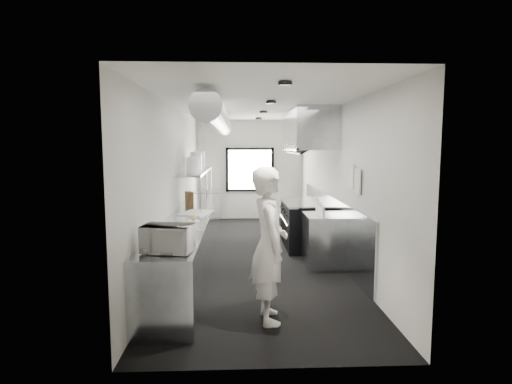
{
  "coord_description": "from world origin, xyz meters",
  "views": [
    {
      "loc": [
        -0.32,
        -7.64,
        2.09
      ],
      "look_at": [
        -0.0,
        -0.2,
        1.24
      ],
      "focal_mm": 28.88,
      "sensor_mm": 36.0,
      "label": 1
    }
  ],
  "objects": [
    {
      "name": "knife_block",
      "position": [
        -1.31,
        0.57,
        1.03
      ],
      "size": [
        0.2,
        0.27,
        0.26
      ],
      "primitive_type": "cube",
      "rotation": [
        0.0,
        0.0,
        0.41
      ],
      "color": "brown",
      "rests_on": "prep_counter"
    },
    {
      "name": "pastry",
      "position": [
        -1.02,
        -1.27,
        0.96
      ],
      "size": [
        0.1,
        0.1,
        0.1
      ],
      "primitive_type": "sphere",
      "color": "#D7B670",
      "rests_on": "small_plate"
    },
    {
      "name": "plate_stack_c",
      "position": [
        -1.22,
        1.2,
        1.76
      ],
      "size": [
        0.3,
        0.3,
        0.37
      ],
      "primitive_type": "cylinder",
      "rotation": [
        0.0,
        0.0,
        0.13
      ],
      "color": "white",
      "rests_on": "pass_shelf"
    },
    {
      "name": "plate_stack_d",
      "position": [
        -1.2,
        1.73,
        1.76
      ],
      "size": [
        0.29,
        0.29,
        0.39
      ],
      "primitive_type": "cylinder",
      "rotation": [
        0.0,
        0.0,
        -0.15
      ],
      "color": "white",
      "rests_on": "pass_shelf"
    },
    {
      "name": "range",
      "position": [
        1.04,
        0.7,
        0.47
      ],
      "size": [
        0.88,
        1.6,
        0.94
      ],
      "color": "black",
      "rests_on": "floor"
    },
    {
      "name": "wall_back",
      "position": [
        0.0,
        4.0,
        1.4
      ],
      "size": [
        3.0,
        0.02,
        2.8
      ],
      "primitive_type": "cube",
      "color": "beige",
      "rests_on": "floor"
    },
    {
      "name": "wall_left",
      "position": [
        -1.5,
        0.0,
        1.4
      ],
      "size": [
        0.02,
        8.0,
        2.8
      ],
      "primitive_type": "cube",
      "color": "beige",
      "rests_on": "floor"
    },
    {
      "name": "wall_front",
      "position": [
        0.0,
        -4.0,
        1.4
      ],
      "size": [
        3.0,
        0.02,
        2.8
      ],
      "primitive_type": "cube",
      "color": "beige",
      "rests_on": "floor"
    },
    {
      "name": "microwave",
      "position": [
        -1.12,
        -3.1,
        1.05
      ],
      "size": [
        0.56,
        0.46,
        0.31
      ],
      "primitive_type": "imported",
      "rotation": [
        0.0,
        0.0,
        -0.16
      ],
      "color": "white",
      "rests_on": "prep_counter"
    },
    {
      "name": "squeeze_bottle_e",
      "position": [
        1.1,
        -0.35,
        0.99
      ],
      "size": [
        0.07,
        0.07,
        0.18
      ],
      "primitive_type": "cylinder",
      "rotation": [
        0.0,
        0.0,
        0.23
      ],
      "color": "silver",
      "rests_on": "bottle_station"
    },
    {
      "name": "line_cook",
      "position": [
        0.04,
        -2.9,
        0.92
      ],
      "size": [
        0.5,
        0.71,
        1.85
      ],
      "primitive_type": "imported",
      "rotation": [
        0.0,
        0.0,
        1.66
      ],
      "color": "silver",
      "rests_on": "floor"
    },
    {
      "name": "notice_sheet_b",
      "position": [
        1.47,
        -1.55,
        1.55
      ],
      "size": [
        0.02,
        0.28,
        0.38
      ],
      "primitive_type": "cube",
      "color": "silver",
      "rests_on": "wall_right"
    },
    {
      "name": "notice_sheet_a",
      "position": [
        1.47,
        -1.2,
        1.6
      ],
      "size": [
        0.02,
        0.28,
        0.38
      ],
      "primitive_type": "cube",
      "color": "silver",
      "rests_on": "wall_right"
    },
    {
      "name": "hvac_duct",
      "position": [
        -0.7,
        0.4,
        2.55
      ],
      "size": [
        0.4,
        6.4,
        0.4
      ],
      "primitive_type": "cylinder",
      "rotation": [
        1.57,
        0.0,
        0.0
      ],
      "color": "#979A9F",
      "rests_on": "ceiling"
    },
    {
      "name": "ceiling",
      "position": [
        0.0,
        0.0,
        2.8
      ],
      "size": [
        3.0,
        8.0,
        0.01
      ],
      "primitive_type": "cube",
      "color": "silver",
      "rests_on": "wall_back"
    },
    {
      "name": "far_work_table",
      "position": [
        -1.15,
        3.2,
        0.45
      ],
      "size": [
        0.7,
        1.2,
        0.9
      ],
      "primitive_type": "cube",
      "color": "#9BA2A9",
      "rests_on": "floor"
    },
    {
      "name": "exhaust_hood",
      "position": [
        1.1,
        0.7,
        2.39
      ],
      "size": [
        0.81,
        2.2,
        0.88
      ],
      "color": "#9BA2A9",
      "rests_on": "ceiling"
    },
    {
      "name": "small_plate",
      "position": [
        -1.02,
        -1.27,
        0.91
      ],
      "size": [
        0.2,
        0.2,
        0.01
      ],
      "primitive_type": "cylinder",
      "rotation": [
        0.0,
        0.0,
        -0.18
      ],
      "color": "white",
      "rests_on": "prep_counter"
    },
    {
      "name": "squeeze_bottle_c",
      "position": [
        1.08,
        -0.67,
        0.99
      ],
      "size": [
        0.06,
        0.06,
        0.18
      ],
      "primitive_type": "cylinder",
      "rotation": [
        0.0,
        0.0,
        -0.06
      ],
      "color": "silver",
      "rests_on": "bottle_station"
    },
    {
      "name": "plate_stack_b",
      "position": [
        -1.18,
        0.6,
        1.73
      ],
      "size": [
        0.32,
        0.32,
        0.32
      ],
      "primitive_type": "cylinder",
      "rotation": [
        0.0,
        0.0,
        0.36
      ],
      "color": "white",
      "rests_on": "pass_shelf"
    },
    {
      "name": "pass_shelf",
      "position": [
        -1.19,
        1.0,
        1.54
      ],
      "size": [
        0.45,
        3.0,
        0.68
      ],
      "color": "#9BA2A9",
      "rests_on": "prep_counter"
    },
    {
      "name": "wall_cladding",
      "position": [
        1.48,
        0.3,
        0.55
      ],
      "size": [
        0.03,
        5.5,
        1.1
      ],
      "primitive_type": "cube",
      "color": "#9BA2A9",
      "rests_on": "wall_right"
    },
    {
      "name": "prep_counter",
      "position": [
        -1.15,
        -0.5,
        0.45
      ],
      "size": [
        0.7,
        6.0,
        0.9
      ],
      "primitive_type": "cube",
      "color": "#9BA2A9",
      "rests_on": "floor"
    },
    {
      "name": "bottle_station",
      "position": [
        1.15,
        -0.7,
        0.45
      ],
      "size": [
        0.65,
        0.8,
        0.9
      ],
      "primitive_type": "cube",
      "color": "#9BA2A9",
      "rests_on": "floor"
    },
    {
      "name": "service_window",
      "position": [
        0.0,
        3.96,
        1.4
      ],
      "size": [
        1.36,
        0.05,
        1.25
      ],
      "color": "white",
      "rests_on": "wall_back"
    },
    {
      "name": "cutting_board",
      "position": [
        -1.07,
        -0.48,
        0.91
      ],
      "size": [
        0.64,
        0.73,
        0.02
      ],
      "primitive_type": "cube",
      "rotation": [
        0.0,
        0.0,
        -0.35
      ],
      "color": "silver",
      "rests_on": "prep_counter"
    },
    {
      "name": "newspaper",
      "position": [
        -1.04,
        -2.01,
        0.9
      ],
      "size": [
        0.43,
        0.47,
        0.01
      ],
      "primitive_type": "cube",
      "rotation": [
        0.0,
        0.0,
        -0.42
      ],
      "color": "silver",
      "rests_on": "prep_counter"
    },
    {
      "name": "floor",
      "position": [
        0.0,
        0.0,
        0.0
      ],
      "size": [
        3.0,
        8.0,
        0.01
      ],
      "primitive_type": "cube",
      "color": "black",
      "rests_on": "ground"
    },
    {
      "name": "squeeze_bottle_b",
      "position": [
        1.07,
        -0.84,
        0.98
      ],
      "size": [
        0.06,
        0.06,
        0.16
      ],
      "primitive_type": "cylinder",
      "rotation": [
        0.0,
        0.0,
        0.06
      ],
      "color": "silver",
      "rests_on": "bottle_station"
    },
    {
      "name": "deli_tub_a",
      "position": [
        -1.3,
        -2.39,
        0.95
      ],
      "size": [
        0.17,
        0.17,
        0.1
      ],
      "primitive_type": "cylinder",
      "rotation": [
        0.0,
        0.0,
        0.23
      ],
      "color": "#B0B8A9",
      "rests_on": "prep_counter"
    },
    {
      "name": "deli_tub_b",
      "position": [
        -1.29,
        -2.17,
        0.95
      ],
      "size": [
        0.17,
        0.17,
        0.1
      ],
      "primitive_type": "cylinder",
      "rotation": [
        0.0,
        0.0,
        -0.29
      ],
      "color": "#B0B8A9",
      "rests_on": "prep_counter"
    },
    {
      "name": "plate_stack_a",
      "position": [
        -1.2,
        0.27,
        1.71
      ],
      "size": [
        0.28,
        0.28,
        0.29
      ],
      "primitive_type": "cylinder",
      "rotation": [
        0.0,
        0.0,
        -0.14
      ],
      "color": "white",
      "rests_on": "pass_shelf"
    },
    {
      "name": "wall_right",
      "position": [
        1.5,
        0.0,
        1.4
      ],
      "size": [
        0.02,
        8.0,
        2.8
      ],
      "primitive_type": "cube",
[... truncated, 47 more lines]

